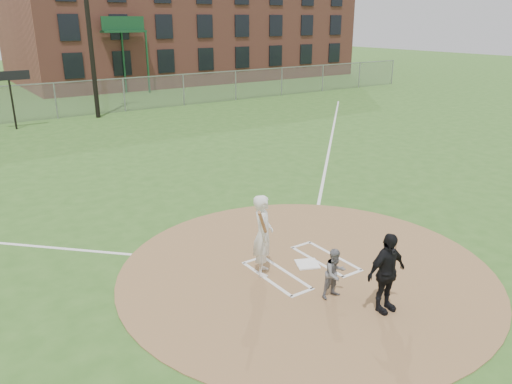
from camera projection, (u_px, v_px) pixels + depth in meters
ground at (306, 270)px, 11.29m from camera, size 140.00×140.00×0.00m
dirt_circle at (306, 270)px, 11.29m from camera, size 8.40×8.40×0.02m
home_plate at (307, 264)px, 11.49m from camera, size 0.66×0.66×0.03m
foul_line_first at (331, 141)px, 23.11m from camera, size 17.04×17.04×0.01m
catcher at (335, 273)px, 10.01m from camera, size 0.53×0.43×1.05m
umpire at (386, 273)px, 9.45m from camera, size 0.95×0.41×1.61m
batters_boxes at (302, 266)px, 11.40m from camera, size 2.08×1.88×0.01m
batter_at_plate at (263, 235)px, 10.82m from camera, size 0.92×1.02×1.84m
outfield_fence at (56, 101)px, 28.09m from camera, size 56.08×0.08×2.03m
scoreboard_sign at (9, 82)px, 24.91m from camera, size 2.00×0.10×2.93m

